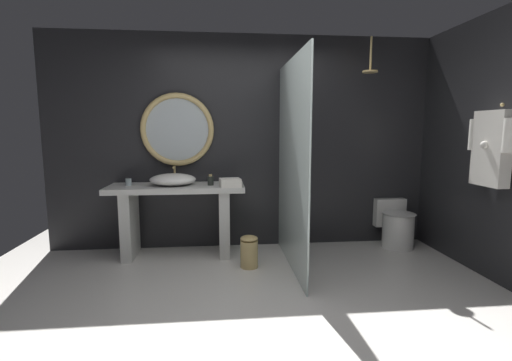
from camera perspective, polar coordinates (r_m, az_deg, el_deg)
name	(u,v)px	position (r m, az deg, el deg)	size (l,w,h in m)	color
ground_plane	(264,317)	(3.08, 1.22, -20.49)	(5.76, 5.76, 0.00)	silver
back_wall_panel	(246,143)	(4.60, -1.61, 5.85)	(4.80, 0.10, 2.60)	#232326
side_wall_right	(487,146)	(4.37, 32.21, 4.54)	(0.10, 2.47, 2.60)	#232326
vanity_counter	(177,210)	(4.37, -12.13, -4.46)	(1.54, 0.56, 0.83)	silver
vessel_sink	(173,179)	(4.30, -12.78, 0.17)	(0.52, 0.43, 0.21)	white
tumbler_cup	(129,182)	(4.43, -19.17, -0.23)	(0.07, 0.07, 0.08)	silver
soap_dispenser	(211,180)	(4.23, -7.07, 0.01)	(0.07, 0.07, 0.13)	#282D28
round_wall_mirror	(177,130)	(4.53, -12.10, 7.72)	(0.87, 0.07, 0.87)	tan
shower_glass_panel	(292,165)	(3.87, 5.60, 2.38)	(0.02, 1.54, 2.19)	silver
rain_shower_head	(370,67)	(4.54, 17.31, 16.49)	(0.17, 0.17, 0.39)	tan
hanging_bathrobe	(492,145)	(4.10, 32.73, 4.62)	(0.20, 0.57, 0.78)	tan
toilet	(395,225)	(4.99, 20.80, -6.43)	(0.40, 0.58, 0.58)	white
waste_bin	(249,251)	(3.99, -1.07, -10.94)	(0.19, 0.19, 0.35)	tan
folded_hand_towel	(230,183)	(4.10, -4.03, -0.33)	(0.23, 0.19, 0.09)	silver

